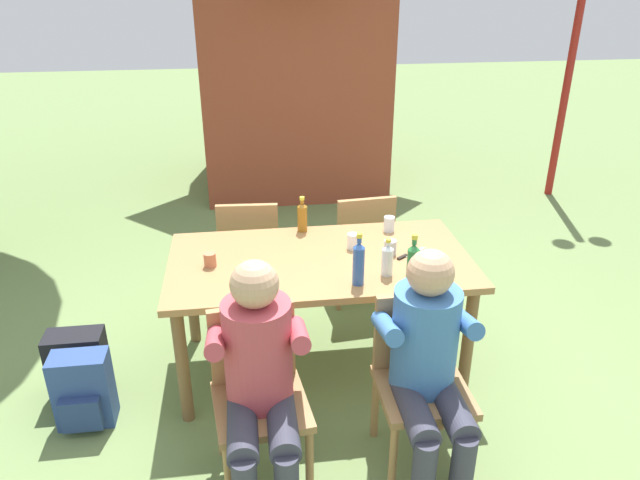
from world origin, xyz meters
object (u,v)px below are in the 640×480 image
(bottle_blue, at_px, (359,262))
(cup_steel, at_px, (390,247))
(dining_table, at_px, (320,271))
(chair_far_right, at_px, (361,241))
(person_in_plaid_shirt, at_px, (429,358))
(chair_far_left, at_px, (250,248))
(cup_white, at_px, (353,241))
(bottle_clear, at_px, (387,260))
(backpack_by_near_side, at_px, (78,366))
(person_in_white_shirt, at_px, (259,372))
(chair_near_left, at_px, (258,386))
(backpack_by_far_side, at_px, (83,392))
(brick_kiosk, at_px, (291,49))
(table_knife, at_px, (409,254))
(bottle_green, at_px, (413,265))
(cup_glass, at_px, (389,224))
(cup_terracotta, at_px, (210,260))
(chair_near_right, at_px, (419,372))
(bottle_amber, at_px, (302,216))

(bottle_blue, xyz_separation_m, cup_steel, (0.26, 0.33, -0.08))
(dining_table, bearing_deg, chair_far_right, 62.22)
(person_in_plaid_shirt, bearing_deg, chair_far_left, 115.95)
(person_in_plaid_shirt, bearing_deg, cup_white, 100.65)
(dining_table, xyz_separation_m, bottle_clear, (0.34, -0.25, 0.18))
(dining_table, height_order, backpack_by_near_side, dining_table)
(dining_table, relative_size, person_in_white_shirt, 1.50)
(chair_near_left, height_order, bottle_blue, bottle_blue)
(chair_near_left, relative_size, cup_steel, 9.72)
(backpack_by_far_side, bearing_deg, brick_kiosk, 69.20)
(person_in_white_shirt, distance_m, table_knife, 1.27)
(bottle_green, distance_m, backpack_by_far_side, 1.93)
(bottle_green, relative_size, cup_glass, 3.18)
(chair_near_left, height_order, cup_terracotta, chair_near_left)
(chair_far_left, xyz_separation_m, person_in_white_shirt, (0.01, -1.65, 0.17))
(cup_white, bearing_deg, bottle_green, -66.13)
(chair_near_left, height_order, brick_kiosk, brick_kiosk)
(chair_near_right, distance_m, cup_glass, 1.15)
(bottle_clear, relative_size, table_knife, 1.06)
(person_in_white_shirt, distance_m, person_in_plaid_shirt, 0.80)
(cup_glass, bearing_deg, dining_table, -146.25)
(bottle_amber, xyz_separation_m, cup_terracotta, (-0.58, -0.42, -0.06))
(chair_far_left, height_order, cup_glass, chair_far_left)
(chair_near_right, xyz_separation_m, brick_kiosk, (-0.23, 4.46, 0.99))
(chair_far_left, relative_size, backpack_by_far_side, 1.98)
(dining_table, distance_m, cup_steel, 0.44)
(dining_table, xyz_separation_m, chair_far_right, (0.41, 0.77, -0.19))
(dining_table, distance_m, backpack_by_far_side, 1.48)
(bottle_clear, relative_size, brick_kiosk, 0.08)
(chair_far_right, xyz_separation_m, table_knife, (0.13, -0.79, 0.28))
(chair_far_left, xyz_separation_m, cup_glass, (0.90, -0.44, 0.33))
(bottle_green, height_order, cup_white, bottle_green)
(chair_near_left, xyz_separation_m, person_in_plaid_shirt, (0.81, -0.11, 0.17))
(chair_near_left, bearing_deg, cup_terracotta, 106.76)
(cup_glass, height_order, brick_kiosk, brick_kiosk)
(bottle_clear, xyz_separation_m, bottle_green, (0.10, -0.15, 0.04))
(bottle_amber, bearing_deg, person_in_plaid_shirt, -70.39)
(bottle_green, bearing_deg, backpack_by_near_side, 170.61)
(dining_table, bearing_deg, chair_far_left, 117.68)
(dining_table, relative_size, chair_near_left, 2.04)
(backpack_by_near_side, relative_size, brick_kiosk, 0.15)
(dining_table, distance_m, bottle_clear, 0.46)
(cup_glass, xyz_separation_m, table_knife, (0.04, -0.35, -0.04))
(bottle_blue, bearing_deg, cup_white, 83.43)
(chair_near_right, distance_m, cup_terracotta, 1.32)
(chair_far_right, xyz_separation_m, brick_kiosk, (-0.23, 2.92, 0.99))
(cup_terracotta, bearing_deg, backpack_by_near_side, -174.32)
(chair_near_right, height_order, chair_far_left, same)
(chair_near_left, height_order, person_in_plaid_shirt, person_in_plaid_shirt)
(chair_near_left, bearing_deg, backpack_by_far_side, 155.91)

